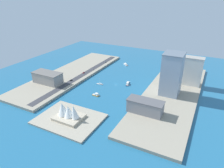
% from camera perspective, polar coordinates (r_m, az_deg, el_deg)
% --- Properties ---
extents(ground_plane, '(440.00, 440.00, 0.00)m').
position_cam_1_polar(ground_plane, '(315.92, 1.08, 0.06)').
color(ground_plane, '#23668E').
extents(quay_west, '(70.00, 240.00, 3.48)m').
position_cam_1_polar(quay_west, '(291.82, 16.32, -2.85)').
color(quay_west, '#9E937F').
rests_on(quay_west, ground_plane).
extents(quay_east, '(70.00, 240.00, 3.48)m').
position_cam_1_polar(quay_east, '(357.95, -11.29, 2.93)').
color(quay_east, '#9E937F').
rests_on(quay_east, ground_plane).
extents(peninsula_point, '(70.65, 54.19, 2.00)m').
position_cam_1_polar(peninsula_point, '(235.88, -11.96, -9.64)').
color(peninsula_point, '#A89E89').
rests_on(peninsula_point, ground_plane).
extents(road_strip, '(10.12, 228.00, 0.15)m').
position_cam_1_polar(road_strip, '(344.20, -8.28, 2.59)').
color(road_strip, '#38383D').
rests_on(road_strip, quay_east).
extents(water_taxi_orange, '(10.63, 5.05, 3.86)m').
position_cam_1_polar(water_taxi_orange, '(281.02, -4.52, -3.02)').
color(water_taxi_orange, orange).
rests_on(water_taxi_orange, ground_plane).
extents(patrol_launch_navy, '(7.64, 16.78, 3.76)m').
position_cam_1_polar(patrol_launch_navy, '(314.63, 4.44, 0.16)').
color(patrol_launch_navy, '#1E284C').
rests_on(patrol_launch_navy, ground_plane).
extents(yacht_sleek_gray, '(12.71, 12.00, 3.14)m').
position_cam_1_polar(yacht_sleek_gray, '(397.93, 3.88, 5.54)').
color(yacht_sleek_gray, '#999EA3').
rests_on(yacht_sleek_gray, ground_plane).
extents(sailboat_small_white, '(10.85, 3.93, 10.38)m').
position_cam_1_polar(sailboat_small_white, '(313.97, -3.44, 0.03)').
color(sailboat_small_white, white).
rests_on(sailboat_small_white, ground_plane).
extents(warehouse_low_gray, '(41.70, 17.42, 15.77)m').
position_cam_1_polar(warehouse_low_gray, '(236.83, 9.34, -6.26)').
color(warehouse_low_gray, gray).
rests_on(warehouse_low_gray, quay_west).
extents(hotel_broad_white, '(29.03, 15.71, 42.45)m').
position_cam_1_polar(hotel_broad_white, '(320.36, 21.61, 3.40)').
color(hotel_broad_white, silver).
rests_on(hotel_broad_white, quay_west).
extents(tower_tall_glass, '(25.74, 28.94, 57.03)m').
position_cam_1_polar(tower_tall_glass, '(279.29, 16.51, 2.71)').
color(tower_tall_glass, '#8C9EB2').
rests_on(tower_tall_glass, quay_west).
extents(carpark_squat_concrete, '(45.47, 21.57, 16.62)m').
position_cam_1_polar(carpark_squat_concrete, '(323.59, -17.70, 1.73)').
color(carpark_squat_concrete, gray).
rests_on(carpark_squat_concrete, quay_east).
extents(pickup_red, '(1.95, 5.00, 1.50)m').
position_cam_1_polar(pickup_red, '(351.58, -8.00, 3.24)').
color(pickup_red, black).
rests_on(pickup_red, road_strip).
extents(suv_black, '(1.95, 5.02, 1.47)m').
position_cam_1_polar(suv_black, '(324.44, -11.49, 1.07)').
color(suv_black, black).
rests_on(suv_black, road_strip).
extents(sedan_silver, '(2.19, 4.81, 1.66)m').
position_cam_1_polar(sedan_silver, '(402.03, -1.93, 6.27)').
color(sedan_silver, black).
rests_on(sedan_silver, road_strip).
extents(traffic_light_waterfront, '(0.36, 0.36, 6.50)m').
position_cam_1_polar(traffic_light_waterfront, '(359.88, -5.12, 4.49)').
color(traffic_light_waterfront, black).
rests_on(traffic_light_waterfront, quay_east).
extents(opera_landmark, '(30.82, 24.98, 19.15)m').
position_cam_1_polar(opera_landmark, '(232.11, -12.41, -7.84)').
color(opera_landmark, '#BCAD93').
rests_on(opera_landmark, peninsula_point).
extents(park_tree_cluster, '(16.93, 14.60, 10.45)m').
position_cam_1_polar(park_tree_cluster, '(321.38, 15.73, 1.52)').
color(park_tree_cluster, brown).
rests_on(park_tree_cluster, quay_west).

